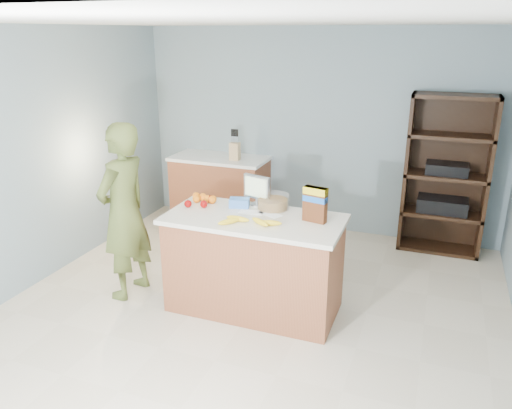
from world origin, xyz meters
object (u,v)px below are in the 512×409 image
(counter_peninsula, at_px, (254,267))
(shelving_unit, at_px, (446,177))
(person, at_px, (124,212))
(tv, at_px, (257,188))
(cereal_box, at_px, (315,202))

(counter_peninsula, relative_size, shelving_unit, 0.87)
(person, relative_size, tv, 5.96)
(person, height_order, tv, person)
(tv, xyz_separation_m, cereal_box, (0.61, -0.23, 0.02))
(counter_peninsula, bearing_deg, cereal_box, 9.11)
(shelving_unit, distance_m, cereal_box, 2.23)
(shelving_unit, xyz_separation_m, tv, (-1.64, -1.73, 0.19))
(tv, height_order, cereal_box, cereal_box)
(shelving_unit, relative_size, cereal_box, 5.91)
(person, bearing_deg, tv, 117.78)
(cereal_box, bearing_deg, counter_peninsula, -170.89)
(person, distance_m, tv, 1.26)
(shelving_unit, height_order, cereal_box, shelving_unit)
(counter_peninsula, xyz_separation_m, shelving_unit, (1.55, 2.05, 0.45))
(counter_peninsula, relative_size, cereal_box, 5.12)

